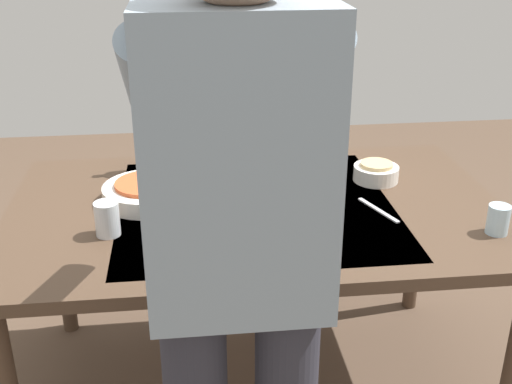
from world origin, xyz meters
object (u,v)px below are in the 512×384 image
at_px(dinner_plate_near, 238,167).
at_px(side_bowl_bread, 376,172).
at_px(chair_near, 262,164).
at_px(person_server, 239,264).
at_px(water_cup_near_right, 498,219).
at_px(side_bowl_salad, 187,225).
at_px(water_cup_near_left, 107,219).
at_px(wine_bottle, 147,144).
at_px(dining_table, 256,224).
at_px(serving_bowl_pasta, 148,192).
at_px(wine_glass_left, 291,158).

bearing_deg(dinner_plate_near, side_bowl_bread, 159.94).
height_order(chair_near, side_bowl_bread, chair_near).
height_order(side_bowl_bread, dinner_plate_near, side_bowl_bread).
xyz_separation_m(person_server, side_bowl_bread, (-0.57, -0.92, -0.20)).
distance_m(chair_near, water_cup_near_right, 1.31).
bearing_deg(person_server, side_bowl_bread, -121.79).
height_order(chair_near, side_bowl_salad, chair_near).
xyz_separation_m(person_server, water_cup_near_right, (-0.82, -0.49, -0.19)).
height_order(person_server, side_bowl_salad, person_server).
bearing_deg(water_cup_near_left, wine_bottle, -101.60).
bearing_deg(dinner_plate_near, wine_bottle, -0.60).
height_order(water_cup_near_left, side_bowl_salad, water_cup_near_left).
xyz_separation_m(dining_table, serving_bowl_pasta, (0.35, -0.08, 0.10)).
bearing_deg(side_bowl_salad, dinner_plate_near, -111.08).
height_order(serving_bowl_pasta, side_bowl_salad, same).
height_order(chair_near, water_cup_near_right, chair_near).
bearing_deg(serving_bowl_pasta, side_bowl_salad, 115.42).
relative_size(dining_table, person_server, 0.96).
relative_size(wine_bottle, wine_glass_left, 1.96).
bearing_deg(dining_table, person_server, 80.86).
xyz_separation_m(chair_near, person_server, (0.25, 1.64, 0.43)).
distance_m(dining_table, side_bowl_bread, 0.49).
distance_m(dining_table, water_cup_near_right, 0.75).
bearing_deg(wine_bottle, side_bowl_salad, 104.28).
bearing_deg(wine_glass_left, dinner_plate_near, -48.23).
bearing_deg(serving_bowl_pasta, dining_table, 166.78).
bearing_deg(water_cup_near_left, serving_bowl_pasta, -115.36).
height_order(dining_table, side_bowl_bread, side_bowl_bread).
relative_size(water_cup_near_left, dinner_plate_near, 0.46).
distance_m(chair_near, water_cup_near_left, 1.21).
distance_m(dining_table, wine_bottle, 0.53).
distance_m(dining_table, water_cup_near_left, 0.50).
relative_size(person_server, water_cup_near_right, 18.78).
xyz_separation_m(water_cup_near_left, side_bowl_salad, (-0.23, 0.03, -0.02)).
bearing_deg(side_bowl_salad, water_cup_near_left, -6.90).
height_order(person_server, serving_bowl_pasta, person_server).
height_order(dining_table, wine_bottle, wine_bottle).
xyz_separation_m(wine_glass_left, water_cup_near_left, (0.60, 0.30, -0.05)).
distance_m(chair_near, wine_bottle, 0.79).
relative_size(dining_table, chair_near, 1.78).
bearing_deg(wine_bottle, water_cup_near_right, 149.81).
xyz_separation_m(water_cup_near_right, side_bowl_salad, (0.92, -0.09, -0.01)).
relative_size(wine_bottle, water_cup_near_right, 3.29).
distance_m(chair_near, wine_glass_left, 0.79).
distance_m(water_cup_near_right, dinner_plate_near, 0.95).
distance_m(water_cup_near_right, serving_bowl_pasta, 1.10).
distance_m(wine_glass_left, serving_bowl_pasta, 0.50).
distance_m(dining_table, person_server, 0.83).
bearing_deg(dinner_plate_near, wine_glass_left, 131.77).
xyz_separation_m(dining_table, chair_near, (-0.13, -0.88, -0.14)).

